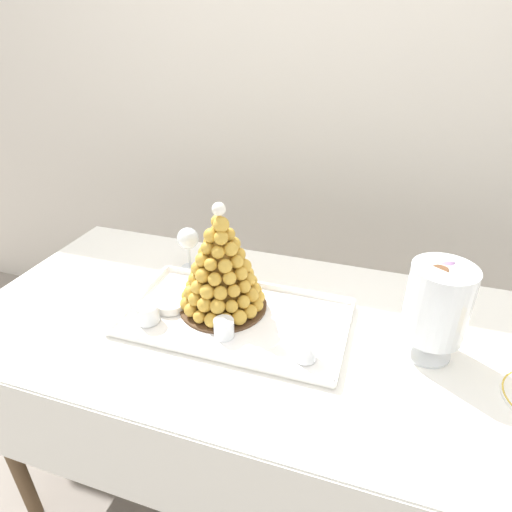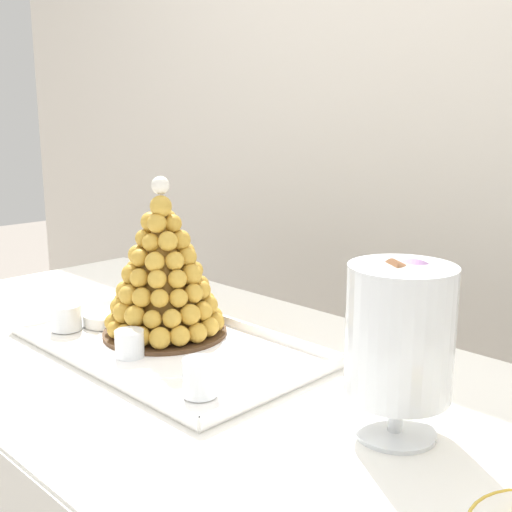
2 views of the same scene
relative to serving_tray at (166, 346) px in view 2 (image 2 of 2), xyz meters
name	(u,v)px [view 2 (image 2 of 2)]	position (x,y,z in m)	size (l,w,h in m)	color
backdrop_wall	(481,93)	(0.11, 0.98, 0.48)	(4.80, 0.10, 2.50)	silver
buffet_table	(210,415)	(0.11, 0.01, -0.10)	(1.69, 0.77, 0.76)	brown
serving_tray	(166,346)	(0.00, 0.00, 0.00)	(0.60, 0.34, 0.02)	white
croquembouche	(163,274)	(-0.05, 0.04, 0.12)	(0.24, 0.24, 0.31)	#4C331E
dessert_cup_left	(66,318)	(-0.21, -0.09, 0.03)	(0.06, 0.06, 0.05)	silver
dessert_cup_mid_left	(130,345)	(0.00, -0.08, 0.02)	(0.05, 0.05, 0.05)	silver
dessert_cup_centre	(200,379)	(0.21, -0.10, 0.03)	(0.05, 0.05, 0.06)	silver
creme_brulee_ramekin	(107,317)	(-0.19, -0.01, 0.02)	(0.10, 0.10, 0.02)	white
macaron_goblet	(400,334)	(0.49, 0.02, 0.14)	(0.14, 0.14, 0.26)	white
wine_glass	(176,258)	(-0.24, 0.21, 0.10)	(0.07, 0.07, 0.14)	silver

